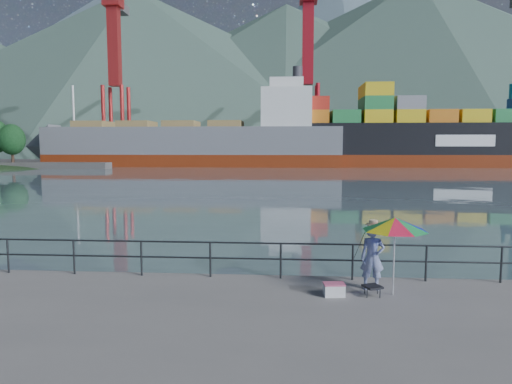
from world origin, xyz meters
TOP-DOWN VIEW (x-y plane):
  - ground at (0.00, -3.50)m, footprint 24.00×11.00m
  - harbor_water at (0.00, 130.00)m, footprint 500.00×280.00m
  - far_dock at (10.00, 93.00)m, footprint 200.00×40.00m
  - guardrail at (0.00, 1.70)m, footprint 22.00×0.06m
  - mountains at (38.82, 207.75)m, footprint 600.00×332.80m
  - port_cranes at (31.00, 84.00)m, footprint 116.00×28.00m
  - container_stacks at (32.39, 93.25)m, footprint 58.00×5.40m
  - fisherman at (3.39, 0.89)m, footprint 0.64×0.44m
  - beach_umbrella at (3.84, 0.46)m, footprint 2.08×2.08m
  - folding_stool at (3.31, 0.36)m, footprint 0.53×0.53m
  - cooler_bag at (2.35, 0.29)m, footprint 0.53×0.38m
  - fishing_rod at (3.24, 2.09)m, footprint 0.07×1.89m
  - bulk_carrier at (-14.73, 74.45)m, footprint 54.75×9.48m
  - container_ship at (33.35, 75.99)m, footprint 64.34×10.72m

SIDE VIEW (x-z plane):
  - ground at x=0.00m, z-range -0.50..0.00m
  - harbor_water at x=0.00m, z-range 0.00..0.00m
  - far_dock at x=10.00m, z-range -0.20..0.20m
  - fishing_rod at x=3.24m, z-range -0.67..0.67m
  - folding_stool at x=3.31m, z-range 0.01..0.27m
  - cooler_bag at x=2.35m, z-range 0.00..0.29m
  - guardrail at x=0.00m, z-range 0.01..1.03m
  - fisherman at x=3.39m, z-range 0.00..1.68m
  - beach_umbrella at x=3.84m, z-range 0.82..2.78m
  - container_stacks at x=32.39m, z-range -0.58..7.22m
  - bulk_carrier at x=-14.73m, z-range -3.17..11.33m
  - container_ship at x=33.35m, z-range -3.25..14.85m
  - port_cranes at x=31.00m, z-range -3.20..35.20m
  - mountains at x=38.82m, z-range -4.45..75.55m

